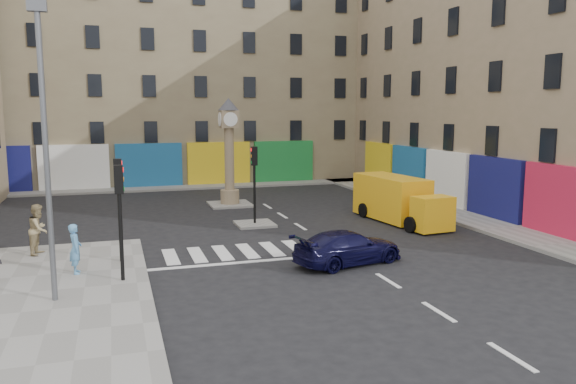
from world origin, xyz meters
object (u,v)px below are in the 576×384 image
traffic_light_left_near (120,204)px  navy_sedan (348,247)px  traffic_light_island (254,172)px  pedestrian_tan (39,229)px  clock_pillar (229,145)px  lamp_post (45,138)px  traffic_light_left_far (119,193)px  yellow_van (398,200)px  pedestrian_blue (75,249)px

traffic_light_left_near → navy_sedan: (7.87, 0.11, -2.01)m
traffic_light_island → pedestrian_tan: traffic_light_island is taller
traffic_light_left_near → clock_pillar: (6.30, 13.80, 0.93)m
traffic_light_left_near → traffic_light_island: 10.03m
traffic_light_island → lamp_post: (-8.20, -9.20, 2.20)m
traffic_light_left_far → traffic_light_left_near: bearing=-90.0°
traffic_light_island → lamp_post: bearing=-131.7°
traffic_light_left_far → yellow_van: bearing=17.0°
yellow_van → pedestrian_tan: size_ratio=3.28×
traffic_light_island → pedestrian_tan: bearing=-159.6°
lamp_post → pedestrian_tan: (-1.03, 5.77, -3.69)m
traffic_light_left_near → yellow_van: bearing=25.9°
traffic_light_left_far → traffic_light_island: bearing=40.6°
clock_pillar → yellow_van: bearing=-46.1°
clock_pillar → navy_sedan: clock_pillar is taller
traffic_light_left_near → yellow_van: 14.90m
clock_pillar → pedestrian_blue: clock_pillar is taller
yellow_van → pedestrian_blue: bearing=-166.7°
traffic_light_island → pedestrian_tan: (-9.23, -3.43, -1.49)m
lamp_post → pedestrian_blue: bearing=80.6°
traffic_light_left_near → pedestrian_tan: (-2.93, 4.37, -1.52)m
traffic_light_island → navy_sedan: bearing=-78.4°
lamp_post → pedestrian_tan: bearing=100.1°
lamp_post → clock_pillar: size_ratio=1.36×
navy_sedan → pedestrian_blue: pedestrian_blue is taller
traffic_light_island → navy_sedan: 8.10m
yellow_van → pedestrian_blue: (-14.79, -5.24, -0.12)m
lamp_post → navy_sedan: size_ratio=1.97×
traffic_light_left_far → navy_sedan: bearing=-16.2°
clock_pillar → traffic_light_left_near: bearing=-114.5°
clock_pillar → traffic_light_island: bearing=-90.0°
clock_pillar → navy_sedan: bearing=-83.4°
yellow_van → clock_pillar: bearing=127.7°
yellow_van → pedestrian_blue: 15.69m
traffic_light_left_far → pedestrian_tan: size_ratio=1.94×
traffic_light_left_near → lamp_post: size_ratio=0.45×
yellow_van → pedestrian_blue: yellow_van is taller
pedestrian_tan → clock_pillar: bearing=-29.4°
traffic_light_left_far → lamp_post: (-1.90, -3.80, 2.17)m
traffic_light_left_near → pedestrian_tan: bearing=123.8°
traffic_light_left_far → pedestrian_tan: bearing=146.1°
traffic_light_left_near → navy_sedan: 8.13m
lamp_post → yellow_van: 17.54m
traffic_light_left_near → pedestrian_blue: size_ratio=2.21×
clock_pillar → yellow_van: size_ratio=0.97×
lamp_post → navy_sedan: (9.77, 1.51, -4.18)m
pedestrian_tan → traffic_light_left_near: bearing=-131.2°
pedestrian_tan → navy_sedan: bearing=-96.6°
clock_pillar → pedestrian_tan: clock_pillar is taller
lamp_post → clock_pillar: (8.20, 15.20, -1.24)m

